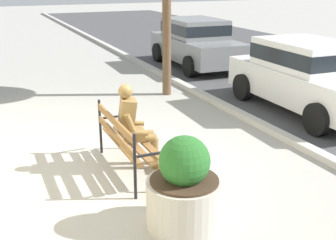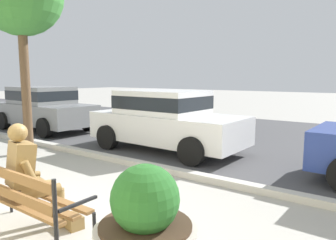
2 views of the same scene
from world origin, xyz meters
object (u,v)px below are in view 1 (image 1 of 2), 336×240
(concrete_planter, at_px, (184,190))
(parked_car_white, at_px, (308,74))
(park_bench, at_px, (126,139))
(parked_car_grey, at_px, (196,41))
(bronze_statue_seated, at_px, (137,128))

(concrete_planter, relative_size, parked_car_white, 0.28)
(park_bench, height_order, parked_car_grey, parked_car_grey)
(park_bench, relative_size, parked_car_white, 0.44)
(bronze_statue_seated, distance_m, parked_car_grey, 8.15)
(park_bench, relative_size, bronze_statue_seated, 1.32)
(concrete_planter, height_order, parked_car_grey, parked_car_grey)
(parked_car_grey, bearing_deg, bronze_statue_seated, -33.72)
(park_bench, xyz_separation_m, parked_car_white, (-1.42, 4.73, 0.30))
(bronze_statue_seated, bearing_deg, concrete_planter, -1.59)
(parked_car_grey, distance_m, parked_car_white, 5.43)
(park_bench, bearing_deg, bronze_statue_seated, 107.98)
(bronze_statue_seated, distance_m, parked_car_white, 4.73)
(concrete_planter, xyz_separation_m, parked_car_grey, (-8.58, 4.57, 0.36))
(parked_car_grey, xyz_separation_m, parked_car_white, (5.43, 0.00, 0.00))
(park_bench, bearing_deg, concrete_planter, 5.19)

